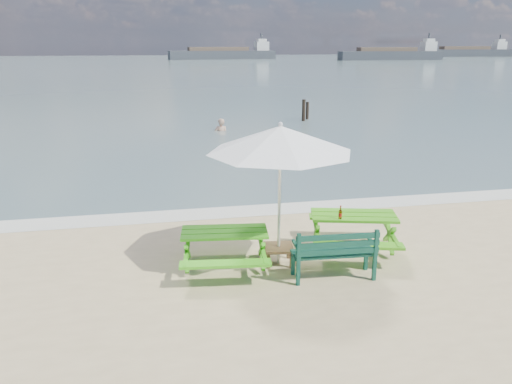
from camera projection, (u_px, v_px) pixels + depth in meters
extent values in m
plane|color=slate|center=(168.00, 67.00, 88.49)|extent=(300.00, 300.00, 0.00)
cube|color=silver|center=(254.00, 210.00, 13.00)|extent=(22.00, 0.90, 0.01)
cube|color=green|center=(224.00, 232.00, 9.48)|extent=(1.71, 0.95, 0.05)
cube|color=green|center=(224.00, 232.00, 10.29)|extent=(1.65, 0.48, 0.05)
cube|color=green|center=(226.00, 264.00, 8.84)|extent=(1.65, 0.48, 0.05)
cube|color=green|center=(225.00, 252.00, 9.60)|extent=(1.63, 1.09, 0.69)
cube|color=#44A018|center=(354.00, 216.00, 10.25)|extent=(1.87, 1.21, 0.05)
cube|color=#44A018|center=(348.00, 217.00, 11.11)|extent=(1.74, 0.72, 0.05)
cube|color=#44A018|center=(358.00, 245.00, 9.57)|extent=(1.74, 0.72, 0.05)
cube|color=#44A018|center=(353.00, 235.00, 10.37)|extent=(1.81, 1.34, 0.73)
cube|color=#0E3E2F|center=(333.00, 253.00, 9.22)|extent=(1.56, 0.55, 0.04)
cube|color=#0E3E2F|center=(338.00, 245.00, 8.91)|extent=(1.54, 0.13, 0.40)
cube|color=#0E3E2F|center=(333.00, 265.00, 9.28)|extent=(1.46, 0.61, 0.48)
cube|color=brown|center=(279.00, 247.00, 9.83)|extent=(0.62, 0.62, 0.06)
cube|color=brown|center=(279.00, 256.00, 9.88)|extent=(0.55, 0.55, 0.31)
cylinder|color=silver|center=(279.00, 199.00, 9.54)|extent=(0.06, 0.06, 2.66)
cone|color=white|center=(280.00, 139.00, 9.21)|extent=(3.10, 3.10, 0.50)
cylinder|color=#974C16|center=(340.00, 215.00, 9.96)|extent=(0.07, 0.07, 0.16)
cylinder|color=#974C16|center=(341.00, 208.00, 9.92)|extent=(0.03, 0.03, 0.08)
cylinder|color=#A91513|center=(340.00, 215.00, 9.96)|extent=(0.07, 0.07, 0.07)
imported|color=tan|center=(221.00, 137.00, 24.84)|extent=(0.69, 0.46, 1.86)
cylinder|color=black|center=(304.00, 112.00, 27.57)|extent=(0.19, 0.19, 1.39)
cylinder|color=black|center=(307.00, 112.00, 28.24)|extent=(0.17, 0.17, 1.18)
cube|color=#383C42|center=(223.00, 55.00, 125.63)|extent=(27.29, 6.89, 2.20)
cube|color=silver|center=(261.00, 46.00, 127.94)|extent=(3.55, 3.33, 2.20)
cube|color=#383C42|center=(467.00, 53.00, 147.57)|extent=(26.46, 4.75, 2.20)
cube|color=silver|center=(499.00, 45.00, 148.53)|extent=(3.25, 3.09, 2.20)
cube|color=#383C42|center=(390.00, 56.00, 120.00)|extent=(25.38, 4.79, 2.20)
cube|color=silver|center=(428.00, 46.00, 120.87)|extent=(3.12, 3.09, 2.20)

